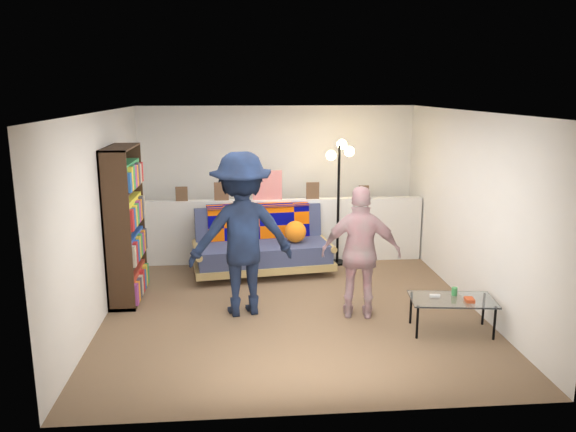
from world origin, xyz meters
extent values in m
plane|color=brown|center=(0.00, 0.00, 0.00)|extent=(5.00, 5.00, 0.00)
cube|color=silver|center=(0.00, 2.50, 1.20)|extent=(4.50, 0.10, 2.40)
cube|color=silver|center=(-2.25, 0.00, 1.20)|extent=(0.10, 5.00, 2.40)
cube|color=silver|center=(2.25, 0.00, 1.20)|extent=(0.10, 5.00, 2.40)
cube|color=white|center=(0.00, 0.00, 2.40)|extent=(4.50, 5.00, 0.10)
cube|color=silver|center=(0.00, 1.80, 0.50)|extent=(4.45, 0.15, 1.00)
cube|color=brown|center=(-1.50, 1.78, 1.11)|extent=(0.18, 0.02, 0.22)
cube|color=brown|center=(-0.90, 1.78, 1.14)|extent=(0.22, 0.02, 0.28)
cube|color=silver|center=(-0.20, 1.78, 1.23)|extent=(0.45, 0.02, 0.45)
cube|color=brown|center=(0.50, 1.78, 1.13)|extent=(0.20, 0.02, 0.26)
cube|color=brown|center=(1.30, 1.78, 1.10)|extent=(0.16, 0.02, 0.20)
cube|color=#A78B51|center=(-0.30, 1.22, 0.16)|extent=(2.11, 1.16, 0.11)
cube|color=#353D60|center=(-0.29, 1.16, 0.34)|extent=(1.99, 0.99, 0.25)
cube|color=#353D60|center=(-0.35, 1.56, 0.66)|extent=(1.92, 0.51, 0.60)
cylinder|color=#A78B51|center=(-1.24, 1.09, 0.42)|extent=(0.22, 0.90, 0.10)
cylinder|color=#A78B51|center=(0.64, 1.35, 0.42)|extent=(0.22, 0.90, 0.10)
cube|color=#04076E|center=(-0.33, 1.47, 0.66)|extent=(1.53, 0.32, 0.55)
cube|color=#04076E|center=(-0.35, 1.61, 0.95)|extent=(1.55, 0.47, 0.03)
sphere|color=orange|center=(0.18, 1.23, 0.62)|extent=(0.32, 0.32, 0.32)
cube|color=black|center=(-2.23, 0.38, 0.99)|extent=(0.02, 0.99, 1.97)
cube|color=black|center=(-2.08, -0.10, 0.99)|extent=(0.33, 0.02, 1.97)
cube|color=black|center=(-2.08, 0.87, 0.99)|extent=(0.33, 0.02, 1.97)
cube|color=black|center=(-2.08, 0.38, 1.96)|extent=(0.33, 0.99, 0.02)
cube|color=black|center=(-2.08, 0.38, 0.02)|extent=(0.33, 0.99, 0.04)
cube|color=black|center=(-2.08, 0.38, 0.53)|extent=(0.33, 0.94, 0.02)
cube|color=black|center=(-2.08, 0.38, 0.99)|extent=(0.33, 0.94, 0.02)
cube|color=black|center=(-2.08, 0.38, 1.45)|extent=(0.33, 0.94, 0.02)
cube|color=#AF3423|center=(-2.06, 0.38, 0.22)|extent=(0.24, 0.92, 0.33)
cube|color=#274FA9|center=(-2.06, 0.38, 0.70)|extent=(0.24, 0.92, 0.31)
cube|color=gold|center=(-2.06, 0.38, 1.16)|extent=(0.24, 0.92, 0.33)
cube|color=#338C4F|center=(-2.06, 0.38, 1.62)|extent=(0.24, 0.92, 0.31)
cylinder|color=black|center=(1.28, -1.13, 0.18)|extent=(0.03, 0.03, 0.37)
cylinder|color=black|center=(2.10, -1.24, 0.18)|extent=(0.03, 0.03, 0.37)
cylinder|color=black|center=(1.33, -0.73, 0.18)|extent=(0.03, 0.03, 0.37)
cylinder|color=black|center=(2.15, -0.83, 0.18)|extent=(0.03, 0.03, 0.37)
cube|color=silver|center=(1.72, -0.98, 0.38)|extent=(0.98, 0.62, 0.02)
cube|color=silver|center=(1.54, -0.91, 0.40)|extent=(0.12, 0.06, 0.03)
cube|color=#C94A23|center=(1.87, -1.08, 0.40)|extent=(0.11, 0.14, 0.04)
cylinder|color=#3A8C47|center=(1.78, -0.88, 0.43)|extent=(0.07, 0.07, 0.09)
cylinder|color=black|center=(0.87, 1.61, 0.02)|extent=(0.32, 0.32, 0.03)
cylinder|color=black|center=(0.87, 1.61, 0.92)|extent=(0.05, 0.05, 1.84)
sphere|color=#FFC672|center=(0.76, 1.70, 1.68)|extent=(0.15, 0.15, 0.15)
sphere|color=#FFC672|center=(1.01, 1.54, 1.76)|extent=(0.15, 0.15, 0.15)
sphere|color=#FFC672|center=(0.93, 1.73, 1.84)|extent=(0.15, 0.15, 0.15)
imported|color=black|center=(-0.60, -0.22, 0.98)|extent=(1.39, 0.97, 1.96)
imported|color=pink|center=(0.78, -0.47, 0.79)|extent=(0.98, 0.56, 1.58)
camera|label=1|loc=(-0.60, -6.67, 2.66)|focal=35.00mm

